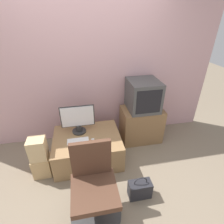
# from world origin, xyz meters

# --- Properties ---
(ground_plane) EXTENTS (12.00, 12.00, 0.00)m
(ground_plane) POSITION_xyz_m (0.00, 0.00, 0.00)
(ground_plane) COLOR #7F705B
(wall_back) EXTENTS (4.40, 0.05, 2.60)m
(wall_back) POSITION_xyz_m (0.00, 1.32, 1.30)
(wall_back) COLOR #CC9EA3
(wall_back) RESTS_ON ground_plane
(desk) EXTENTS (1.01, 0.79, 0.42)m
(desk) POSITION_xyz_m (-0.10, 0.66, 0.21)
(desk) COLOR #937047
(desk) RESTS_ON ground_plane
(side_stand) EXTENTS (0.70, 0.45, 0.62)m
(side_stand) POSITION_xyz_m (0.88, 0.99, 0.31)
(side_stand) COLOR olive
(side_stand) RESTS_ON ground_plane
(main_monitor) EXTENTS (0.51, 0.22, 0.46)m
(main_monitor) POSITION_xyz_m (-0.21, 0.82, 0.65)
(main_monitor) COLOR #2D2D2D
(main_monitor) RESTS_ON desk
(keyboard) EXTENTS (0.31, 0.13, 0.01)m
(keyboard) POSITION_xyz_m (-0.24, 0.58, 0.43)
(keyboard) COLOR white
(keyboard) RESTS_ON desk
(mouse) EXTENTS (0.05, 0.04, 0.02)m
(mouse) POSITION_xyz_m (-0.02, 0.57, 0.44)
(mouse) COLOR silver
(mouse) RESTS_ON desk
(crt_tv) EXTENTS (0.49, 0.52, 0.50)m
(crt_tv) POSITION_xyz_m (0.88, 1.01, 0.87)
(crt_tv) COLOR #474747
(crt_tv) RESTS_ON side_stand
(office_chair) EXTENTS (0.59, 0.59, 0.92)m
(office_chair) POSITION_xyz_m (-0.09, -0.24, 0.38)
(office_chair) COLOR #333333
(office_chair) RESTS_ON ground_plane
(cardboard_box_lower) EXTENTS (0.25, 0.23, 0.30)m
(cardboard_box_lower) POSITION_xyz_m (-0.77, 0.47, 0.15)
(cardboard_box_lower) COLOR tan
(cardboard_box_lower) RESTS_ON ground_plane
(cardboard_box_upper) EXTENTS (0.23, 0.20, 0.32)m
(cardboard_box_upper) POSITION_xyz_m (-0.77, 0.47, 0.47)
(cardboard_box_upper) COLOR #D1B27F
(cardboard_box_upper) RESTS_ON cardboard_box_lower
(handbag) EXTENTS (0.29, 0.15, 0.34)m
(handbag) POSITION_xyz_m (0.49, -0.15, 0.12)
(handbag) COLOR #232328
(handbag) RESTS_ON ground_plane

